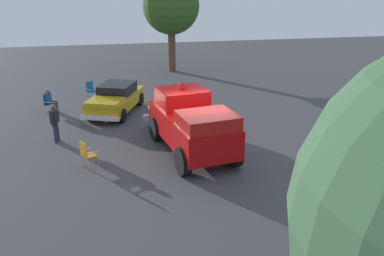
{
  "coord_description": "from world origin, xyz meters",
  "views": [
    {
      "loc": [
        -14.18,
        3.29,
        6.55
      ],
      "look_at": [
        0.35,
        0.32,
        1.03
      ],
      "focal_mm": 37.51,
      "sensor_mm": 36.0,
      "label": 1
    }
  ],
  "objects_px": {
    "classic_hot_rod": "(116,99)",
    "lawn_chair_by_car": "(87,152)",
    "lawn_chair_near_truck": "(48,102)",
    "lawn_chair_spare": "(91,89)",
    "spectator_standing": "(55,121)",
    "vintage_fire_truck": "(190,122)",
    "spectator_seated": "(50,100)",
    "oak_tree_right": "(171,6)"
  },
  "relations": [
    {
      "from": "classic_hot_rod",
      "to": "lawn_chair_spare",
      "type": "height_order",
      "value": "classic_hot_rod"
    },
    {
      "from": "spectator_standing",
      "to": "spectator_seated",
      "type": "bearing_deg",
      "value": 9.66
    },
    {
      "from": "lawn_chair_near_truck",
      "to": "lawn_chair_by_car",
      "type": "height_order",
      "value": "same"
    },
    {
      "from": "lawn_chair_by_car",
      "to": "lawn_chair_spare",
      "type": "relative_size",
      "value": 1.0
    },
    {
      "from": "vintage_fire_truck",
      "to": "lawn_chair_spare",
      "type": "relative_size",
      "value": 6.1
    },
    {
      "from": "vintage_fire_truck",
      "to": "oak_tree_right",
      "type": "bearing_deg",
      "value": -6.08
    },
    {
      "from": "lawn_chair_near_truck",
      "to": "spectator_seated",
      "type": "bearing_deg",
      "value": -102.47
    },
    {
      "from": "lawn_chair_near_truck",
      "to": "spectator_seated",
      "type": "xyz_separation_m",
      "value": [
        -0.03,
        -0.13,
        0.11
      ]
    },
    {
      "from": "classic_hot_rod",
      "to": "lawn_chair_by_car",
      "type": "relative_size",
      "value": 4.64
    },
    {
      "from": "spectator_seated",
      "to": "spectator_standing",
      "type": "xyz_separation_m",
      "value": [
        -4.27,
        -0.73,
        0.27
      ]
    },
    {
      "from": "spectator_seated",
      "to": "lawn_chair_near_truck",
      "type": "bearing_deg",
      "value": 77.53
    },
    {
      "from": "lawn_chair_near_truck",
      "to": "lawn_chair_spare",
      "type": "xyz_separation_m",
      "value": [
        2.17,
        -2.11,
        0.0
      ]
    },
    {
      "from": "vintage_fire_truck",
      "to": "spectator_standing",
      "type": "bearing_deg",
      "value": 69.99
    },
    {
      "from": "lawn_chair_by_car",
      "to": "oak_tree_right",
      "type": "xyz_separation_m",
      "value": [
        15.75,
        -5.61,
        4.13
      ]
    },
    {
      "from": "classic_hot_rod",
      "to": "spectator_standing",
      "type": "distance_m",
      "value": 4.44
    },
    {
      "from": "spectator_standing",
      "to": "lawn_chair_near_truck",
      "type": "bearing_deg",
      "value": 11.26
    },
    {
      "from": "lawn_chair_near_truck",
      "to": "spectator_standing",
      "type": "bearing_deg",
      "value": -168.74
    },
    {
      "from": "lawn_chair_near_truck",
      "to": "lawn_chair_spare",
      "type": "height_order",
      "value": "same"
    },
    {
      "from": "lawn_chair_by_car",
      "to": "spectator_standing",
      "type": "height_order",
      "value": "spectator_standing"
    },
    {
      "from": "classic_hot_rod",
      "to": "lawn_chair_by_car",
      "type": "bearing_deg",
      "value": 169.29
    },
    {
      "from": "lawn_chair_by_car",
      "to": "spectator_seated",
      "type": "xyz_separation_m",
      "value": [
        7.06,
        2.11,
        0.11
      ]
    },
    {
      "from": "vintage_fire_truck",
      "to": "classic_hot_rod",
      "type": "xyz_separation_m",
      "value": [
        5.57,
        2.82,
        -0.45
      ]
    },
    {
      "from": "lawn_chair_near_truck",
      "to": "spectator_standing",
      "type": "distance_m",
      "value": 4.4
    },
    {
      "from": "classic_hot_rod",
      "to": "lawn_chair_spare",
      "type": "distance_m",
      "value": 3.17
    },
    {
      "from": "lawn_chair_spare",
      "to": "spectator_standing",
      "type": "relative_size",
      "value": 0.61
    },
    {
      "from": "lawn_chair_near_truck",
      "to": "oak_tree_right",
      "type": "distance_m",
      "value": 12.39
    },
    {
      "from": "vintage_fire_truck",
      "to": "lawn_chair_spare",
      "type": "bearing_deg",
      "value": 26.18
    },
    {
      "from": "lawn_chair_near_truck",
      "to": "lawn_chair_by_car",
      "type": "distance_m",
      "value": 7.44
    },
    {
      "from": "lawn_chair_spare",
      "to": "classic_hot_rod",
      "type": "bearing_deg",
      "value": -155.08
    },
    {
      "from": "vintage_fire_truck",
      "to": "lawn_chair_by_car",
      "type": "xyz_separation_m",
      "value": [
        -0.83,
        4.03,
        -0.61
      ]
    },
    {
      "from": "classic_hot_rod",
      "to": "lawn_chair_spare",
      "type": "bearing_deg",
      "value": 24.92
    },
    {
      "from": "lawn_chair_by_car",
      "to": "oak_tree_right",
      "type": "distance_m",
      "value": 17.22
    },
    {
      "from": "spectator_seated",
      "to": "spectator_standing",
      "type": "distance_m",
      "value": 4.34
    },
    {
      "from": "classic_hot_rod",
      "to": "oak_tree_right",
      "type": "height_order",
      "value": "oak_tree_right"
    },
    {
      "from": "spectator_seated",
      "to": "oak_tree_right",
      "type": "relative_size",
      "value": 0.19
    },
    {
      "from": "lawn_chair_near_truck",
      "to": "spectator_standing",
      "type": "xyz_separation_m",
      "value": [
        -4.3,
        -0.86,
        0.37
      ]
    },
    {
      "from": "spectator_standing",
      "to": "oak_tree_right",
      "type": "distance_m",
      "value": 15.19
    },
    {
      "from": "classic_hot_rod",
      "to": "spectator_seated",
      "type": "xyz_separation_m",
      "value": [
        0.67,
        3.32,
        -0.05
      ]
    },
    {
      "from": "spectator_standing",
      "to": "vintage_fire_truck",
      "type": "bearing_deg",
      "value": -110.01
    },
    {
      "from": "classic_hot_rod",
      "to": "lawn_chair_near_truck",
      "type": "distance_m",
      "value": 3.52
    },
    {
      "from": "vintage_fire_truck",
      "to": "classic_hot_rod",
      "type": "height_order",
      "value": "vintage_fire_truck"
    },
    {
      "from": "vintage_fire_truck",
      "to": "spectator_seated",
      "type": "height_order",
      "value": "vintage_fire_truck"
    }
  ]
}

